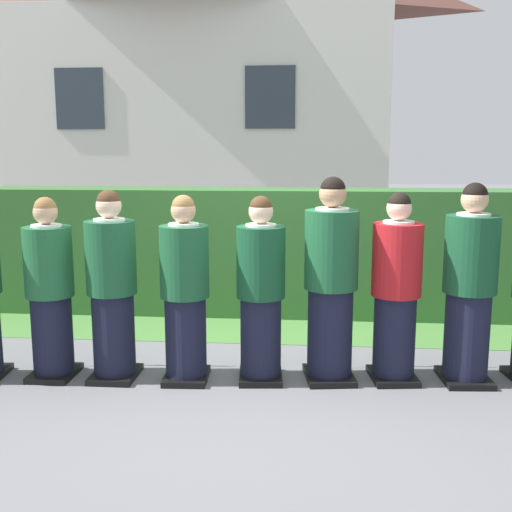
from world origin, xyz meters
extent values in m
plane|color=slate|center=(0.00, 0.00, 0.00)|extent=(60.00, 60.00, 0.00)
cylinder|color=black|center=(-1.72, -0.08, 0.35)|extent=(0.34, 0.34, 0.70)
cube|color=black|center=(-1.72, -0.08, 0.03)|extent=(0.35, 0.44, 0.05)
cylinder|color=#1E5B33|center=(-1.72, -0.08, 0.99)|extent=(0.40, 0.40, 0.58)
cylinder|color=white|center=(-1.72, -0.08, 1.29)|extent=(0.25, 0.25, 0.03)
cube|color=navy|center=(-1.72, 0.10, 1.11)|extent=(0.04, 0.01, 0.26)
sphere|color=tan|center=(-1.72, -0.08, 1.40)|extent=(0.20, 0.20, 0.20)
sphere|color=olive|center=(-1.72, -0.08, 1.44)|extent=(0.18, 0.18, 0.18)
cube|color=white|center=(-1.72, 0.17, 0.90)|extent=(0.15, 0.01, 0.20)
cylinder|color=black|center=(-1.19, -0.07, 0.37)|extent=(0.35, 0.35, 0.73)
cube|color=black|center=(-1.19, -0.07, 0.03)|extent=(0.37, 0.45, 0.05)
cylinder|color=#19512D|center=(-1.19, -0.07, 1.03)|extent=(0.41, 0.41, 0.60)
cylinder|color=white|center=(-1.19, -0.07, 1.34)|extent=(0.26, 0.26, 0.03)
cube|color=gold|center=(-1.19, 0.13, 1.15)|extent=(0.04, 0.01, 0.27)
sphere|color=beige|center=(-1.19, -0.07, 1.46)|extent=(0.21, 0.21, 0.21)
sphere|color=#472D19|center=(-1.19, -0.07, 1.49)|extent=(0.19, 0.19, 0.19)
cube|color=white|center=(-1.19, 0.20, 0.94)|extent=(0.15, 0.01, 0.20)
cylinder|color=black|center=(-0.58, -0.06, 0.36)|extent=(0.34, 0.34, 0.71)
cube|color=black|center=(-0.58, -0.06, 0.03)|extent=(0.38, 0.46, 0.05)
cylinder|color=#19512D|center=(-0.58, -0.06, 1.01)|extent=(0.40, 0.40, 0.59)
cylinder|color=white|center=(-0.58, -0.06, 1.31)|extent=(0.25, 0.25, 0.03)
cube|color=gold|center=(-0.59, 0.13, 1.12)|extent=(0.04, 0.01, 0.26)
sphere|color=tan|center=(-0.58, -0.06, 1.42)|extent=(0.20, 0.20, 0.20)
sphere|color=olive|center=(-0.58, -0.06, 1.46)|extent=(0.19, 0.19, 0.19)
cylinder|color=black|center=(0.04, 0.00, 0.35)|extent=(0.34, 0.34, 0.71)
cube|color=black|center=(0.04, 0.00, 0.03)|extent=(0.39, 0.47, 0.05)
cylinder|color=#144728|center=(0.04, 0.00, 1.00)|extent=(0.40, 0.40, 0.59)
cylinder|color=white|center=(0.04, 0.00, 1.30)|extent=(0.25, 0.25, 0.03)
cube|color=#236038|center=(0.02, 0.19, 1.12)|extent=(0.04, 0.01, 0.26)
sphere|color=beige|center=(0.04, 0.00, 1.41)|extent=(0.20, 0.20, 0.20)
sphere|color=#472D19|center=(0.04, 0.00, 1.45)|extent=(0.18, 0.18, 0.18)
cube|color=white|center=(0.02, 0.26, 0.91)|extent=(0.15, 0.02, 0.20)
cylinder|color=black|center=(0.61, 0.06, 0.39)|extent=(0.37, 0.37, 0.78)
cube|color=black|center=(0.61, 0.06, 0.03)|extent=(0.46, 0.53, 0.05)
cylinder|color=#19512D|center=(0.61, 0.06, 1.10)|extent=(0.44, 0.44, 0.64)
cylinder|color=white|center=(0.61, 0.06, 1.43)|extent=(0.27, 0.27, 0.03)
cube|color=navy|center=(0.58, 0.27, 1.23)|extent=(0.04, 0.02, 0.28)
sphere|color=tan|center=(0.61, 0.06, 1.55)|extent=(0.22, 0.22, 0.22)
sphere|color=black|center=(0.61, 0.06, 1.59)|extent=(0.20, 0.20, 0.20)
cube|color=white|center=(0.57, 0.34, 1.00)|extent=(0.15, 0.03, 0.20)
cylinder|color=black|center=(1.15, 0.09, 0.36)|extent=(0.35, 0.35, 0.72)
cube|color=black|center=(1.15, 0.09, 0.03)|extent=(0.42, 0.49, 0.05)
cylinder|color=#AD191E|center=(1.15, 0.09, 1.02)|extent=(0.41, 0.41, 0.60)
cylinder|color=white|center=(1.15, 0.09, 1.32)|extent=(0.25, 0.25, 0.03)
cube|color=gold|center=(1.12, 0.28, 1.14)|extent=(0.04, 0.02, 0.26)
sphere|color=beige|center=(1.15, 0.09, 1.44)|extent=(0.20, 0.20, 0.20)
sphere|color=black|center=(1.15, 0.09, 1.48)|extent=(0.19, 0.19, 0.19)
cube|color=white|center=(1.11, 0.35, 0.93)|extent=(0.15, 0.03, 0.20)
cylinder|color=black|center=(1.74, 0.10, 0.38)|extent=(0.36, 0.36, 0.76)
cube|color=black|center=(1.74, 0.10, 0.03)|extent=(0.41, 0.50, 0.05)
cylinder|color=#144728|center=(1.74, 0.10, 1.07)|extent=(0.43, 0.43, 0.63)
cylinder|color=white|center=(1.74, 0.10, 1.39)|extent=(0.27, 0.27, 0.03)
cube|color=navy|center=(1.72, 0.30, 1.20)|extent=(0.04, 0.01, 0.28)
sphere|color=tan|center=(1.74, 0.10, 1.51)|extent=(0.21, 0.21, 0.21)
sphere|color=black|center=(1.74, 0.10, 1.55)|extent=(0.20, 0.20, 0.20)
cube|color=white|center=(1.72, 0.37, 0.98)|extent=(0.15, 0.02, 0.20)
cube|color=#33662D|center=(0.00, 2.18, 0.73)|extent=(12.66, 0.70, 1.46)
cube|color=silver|center=(-2.06, 8.05, 2.28)|extent=(7.82, 3.17, 4.55)
cube|color=#2D3842|center=(-3.81, 6.44, 2.82)|extent=(0.90, 0.04, 1.10)
cube|color=#2D3842|center=(-0.30, 6.44, 2.82)|extent=(0.90, 0.04, 1.10)
cube|color=#477A38|center=(0.00, 1.38, 0.00)|extent=(12.66, 0.90, 0.01)
camera|label=1|loc=(0.42, -4.95, 1.91)|focal=43.46mm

